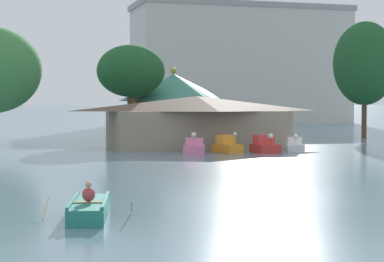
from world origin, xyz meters
TOP-DOWN VIEW (x-y plane):
  - ground_plane at (0.00, 0.00)m, footprint 2000.00×2000.00m
  - rowboat_with_rower at (-8.97, -3.00)m, footprint 3.23×4.25m
  - pedal_boat_pink at (2.73, 23.88)m, footprint 2.31×2.90m
  - pedal_boat_orange at (5.56, 24.45)m, footprint 1.92×2.86m
  - pedal_boat_red at (8.46, 23.73)m, footprint 1.81×2.47m
  - pedal_boat_white at (11.46, 24.74)m, footprint 2.17×3.01m
  - boathouse at (5.06, 30.90)m, footprint 15.99×8.57m
  - green_roof_pavilion at (7.24, 47.31)m, footprint 12.18×12.18m
  - shoreline_tree_mid at (1.71, 43.54)m, footprint 7.02×7.02m
  - shoreline_tree_right at (27.36, 41.10)m, footprint 6.91×6.91m
  - background_building_block at (33.20, 95.81)m, footprint 40.67×14.24m

SIDE VIEW (x-z plane):
  - ground_plane at x=0.00m, z-range 0.00..0.00m
  - rowboat_with_rower at x=-8.97m, z-range -0.35..0.95m
  - pedal_boat_white at x=11.46m, z-range -0.26..1.13m
  - pedal_boat_pink at x=2.73m, z-range -0.36..1.34m
  - pedal_boat_orange at x=5.56m, z-range -0.28..1.37m
  - pedal_boat_red at x=8.46m, z-range -0.22..1.31m
  - boathouse at x=5.06m, z-range 0.10..4.58m
  - green_roof_pavilion at x=7.24m, z-range 0.27..8.06m
  - shoreline_tree_mid at x=1.71m, z-range 2.19..12.07m
  - shoreline_tree_right at x=27.36m, z-range 1.80..14.64m
  - background_building_block at x=33.20m, z-range 0.02..22.02m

